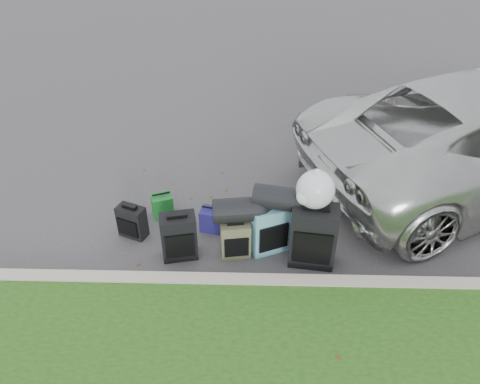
{
  "coord_description": "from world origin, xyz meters",
  "views": [
    {
      "loc": [
        0.03,
        -4.91,
        4.22
      ],
      "look_at": [
        -0.1,
        0.2,
        0.55
      ],
      "focal_mm": 35.0,
      "sensor_mm": 36.0,
      "label": 1
    }
  ],
  "objects_px": {
    "suitcase_large_black_left": "(179,237)",
    "tote_navy": "(212,219)",
    "suitcase_olive": "(235,239)",
    "tote_green": "(162,205)",
    "suitcase_teal": "(269,229)",
    "suitcase_large_black_right": "(313,236)",
    "suitcase_small_black": "(132,222)"
  },
  "relations": [
    {
      "from": "suitcase_small_black",
      "to": "suitcase_large_black_right",
      "type": "distance_m",
      "value": 2.42
    },
    {
      "from": "suitcase_small_black",
      "to": "suitcase_teal",
      "type": "height_order",
      "value": "suitcase_teal"
    },
    {
      "from": "suitcase_small_black",
      "to": "suitcase_large_black_right",
      "type": "bearing_deg",
      "value": 11.48
    },
    {
      "from": "suitcase_small_black",
      "to": "tote_green",
      "type": "bearing_deg",
      "value": 77.08
    },
    {
      "from": "suitcase_small_black",
      "to": "tote_navy",
      "type": "height_order",
      "value": "suitcase_small_black"
    },
    {
      "from": "suitcase_large_black_left",
      "to": "tote_navy",
      "type": "height_order",
      "value": "suitcase_large_black_left"
    },
    {
      "from": "suitcase_teal",
      "to": "suitcase_large_black_right",
      "type": "relative_size",
      "value": 0.81
    },
    {
      "from": "tote_navy",
      "to": "suitcase_small_black",
      "type": "bearing_deg",
      "value": -159.22
    },
    {
      "from": "suitcase_large_black_left",
      "to": "suitcase_large_black_right",
      "type": "distance_m",
      "value": 1.68
    },
    {
      "from": "tote_green",
      "to": "tote_navy",
      "type": "relative_size",
      "value": 0.99
    },
    {
      "from": "suitcase_large_black_right",
      "to": "tote_green",
      "type": "bearing_deg",
      "value": 163.51
    },
    {
      "from": "suitcase_teal",
      "to": "suitcase_large_black_left",
      "type": "bearing_deg",
      "value": 164.87
    },
    {
      "from": "suitcase_teal",
      "to": "suitcase_large_black_right",
      "type": "xyz_separation_m",
      "value": [
        0.54,
        -0.22,
        0.08
      ]
    },
    {
      "from": "suitcase_teal",
      "to": "suitcase_large_black_right",
      "type": "distance_m",
      "value": 0.59
    },
    {
      "from": "suitcase_teal",
      "to": "suitcase_large_black_right",
      "type": "bearing_deg",
      "value": -45.7
    },
    {
      "from": "suitcase_small_black",
      "to": "suitcase_teal",
      "type": "bearing_deg",
      "value": 15.16
    },
    {
      "from": "suitcase_olive",
      "to": "tote_green",
      "type": "relative_size",
      "value": 1.6
    },
    {
      "from": "suitcase_olive",
      "to": "suitcase_large_black_right",
      "type": "xyz_separation_m",
      "value": [
        0.96,
        -0.1,
        0.17
      ]
    },
    {
      "from": "suitcase_olive",
      "to": "suitcase_large_black_right",
      "type": "bearing_deg",
      "value": -14.58
    },
    {
      "from": "suitcase_small_black",
      "to": "tote_navy",
      "type": "relative_size",
      "value": 1.43
    },
    {
      "from": "tote_navy",
      "to": "suitcase_large_black_left",
      "type": "bearing_deg",
      "value": -111.97
    },
    {
      "from": "suitcase_small_black",
      "to": "tote_green",
      "type": "xyz_separation_m",
      "value": [
        0.33,
        0.46,
        -0.07
      ]
    },
    {
      "from": "suitcase_teal",
      "to": "tote_navy",
      "type": "height_order",
      "value": "suitcase_teal"
    },
    {
      "from": "suitcase_large_black_left",
      "to": "suitcase_large_black_right",
      "type": "bearing_deg",
      "value": -13.72
    },
    {
      "from": "suitcase_olive",
      "to": "tote_green",
      "type": "distance_m",
      "value": 1.35
    },
    {
      "from": "suitcase_large_black_left",
      "to": "suitcase_small_black",
      "type": "bearing_deg",
      "value": 138.98
    },
    {
      "from": "suitcase_teal",
      "to": "tote_navy",
      "type": "xyz_separation_m",
      "value": [
        -0.76,
        0.38,
        -0.18
      ]
    },
    {
      "from": "suitcase_large_black_left",
      "to": "tote_navy",
      "type": "distance_m",
      "value": 0.68
    },
    {
      "from": "suitcase_small_black",
      "to": "suitcase_large_black_left",
      "type": "bearing_deg",
      "value": -7.14
    },
    {
      "from": "suitcase_large_black_right",
      "to": "suitcase_small_black",
      "type": "bearing_deg",
      "value": 176.86
    },
    {
      "from": "suitcase_teal",
      "to": "tote_green",
      "type": "xyz_separation_m",
      "value": [
        -1.5,
        0.69,
        -0.18
      ]
    },
    {
      "from": "suitcase_large_black_left",
      "to": "tote_green",
      "type": "bearing_deg",
      "value": 101.53
    }
  ]
}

